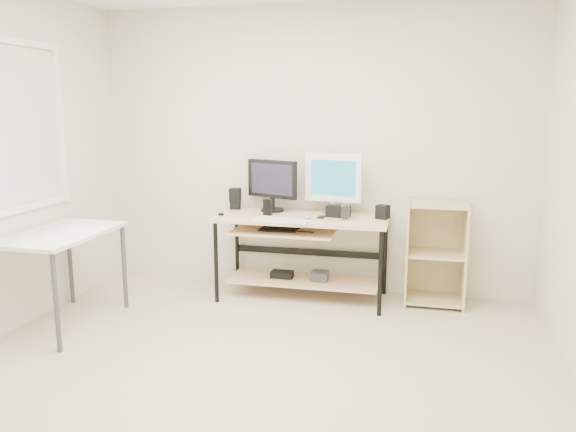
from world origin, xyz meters
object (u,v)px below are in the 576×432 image
(white_imac, at_px, (333,179))
(shelf_unit, at_px, (436,252))
(black_monitor, at_px, (272,182))
(audio_controller, at_px, (268,207))
(side_table, at_px, (61,242))
(desk, at_px, (300,239))

(white_imac, bearing_deg, shelf_unit, 9.88)
(shelf_unit, xyz_separation_m, black_monitor, (-1.47, 0.01, 0.57))
(audio_controller, bearing_deg, white_imac, 23.14)
(audio_controller, bearing_deg, black_monitor, 99.32)
(black_monitor, height_order, audio_controller, black_monitor)
(shelf_unit, height_order, audio_controller, shelf_unit)
(shelf_unit, bearing_deg, black_monitor, 179.62)
(shelf_unit, relative_size, audio_controller, 6.28)
(white_imac, xyz_separation_m, audio_controller, (-0.56, -0.17, -0.25))
(black_monitor, bearing_deg, shelf_unit, 20.38)
(white_imac, relative_size, audio_controller, 3.83)
(side_table, distance_m, audio_controller, 1.72)
(desk, height_order, side_table, same)
(side_table, relative_size, white_imac, 1.82)
(black_monitor, distance_m, audio_controller, 0.28)
(desk, relative_size, side_table, 1.50)
(white_imac, height_order, audio_controller, white_imac)
(side_table, distance_m, black_monitor, 1.86)
(black_monitor, relative_size, audio_controller, 3.49)
(white_imac, bearing_deg, side_table, -138.92)
(black_monitor, bearing_deg, white_imac, 18.36)
(side_table, height_order, black_monitor, black_monitor)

